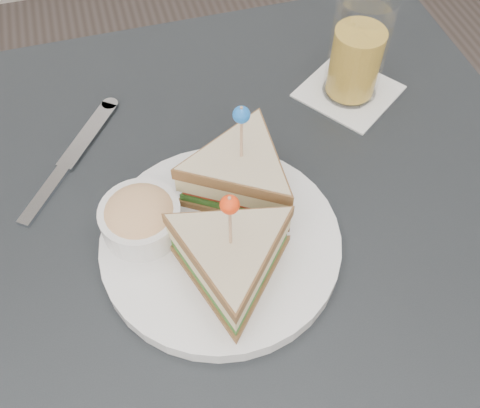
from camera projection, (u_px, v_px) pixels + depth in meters
The scene contains 4 objects.
table at pixel (234, 273), 0.65m from camera, with size 0.80×0.80×0.75m.
plate_meal at pixel (223, 221), 0.55m from camera, with size 0.32×0.32×0.15m.
cutlery_knife at pixel (68, 162), 0.64m from camera, with size 0.14×0.18×0.01m.
drink_set at pixel (357, 53), 0.67m from camera, with size 0.16×0.16×0.14m.
Camera 1 is at (-0.08, -0.30, 1.25)m, focal length 40.00 mm.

